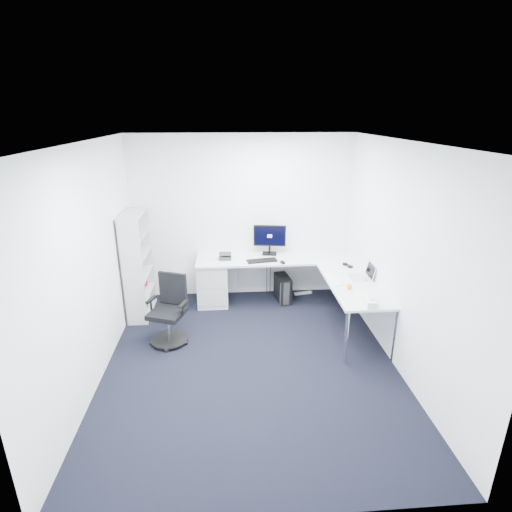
{
  "coord_description": "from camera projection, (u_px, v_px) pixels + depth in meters",
  "views": [
    {
      "loc": [
        -0.26,
        -4.32,
        2.99
      ],
      "look_at": [
        0.15,
        1.05,
        1.05
      ],
      "focal_mm": 28.0,
      "sensor_mm": 36.0,
      "label": 1
    }
  ],
  "objects": [
    {
      "name": "white_keyboard",
      "position": [
        333.0,
        280.0,
        5.6
      ],
      "size": [
        0.18,
        0.44,
        0.01
      ],
      "primitive_type": "cube",
      "rotation": [
        0.0,
        0.0,
        0.15
      ],
      "color": "white",
      "rests_on": "l_desk"
    },
    {
      "name": "orange_fruit",
      "position": [
        349.0,
        287.0,
        5.32
      ],
      "size": [
        0.07,
        0.07,
        0.07
      ],
      "primitive_type": "sphere",
      "color": "orange",
      "rests_on": "l_desk"
    },
    {
      "name": "black_pc_tower",
      "position": [
        283.0,
        288.0,
        6.68
      ],
      "size": [
        0.26,
        0.47,
        0.43
      ],
      "primitive_type": "cube",
      "rotation": [
        0.0,
        0.0,
        0.16
      ],
      "color": "black",
      "rests_on": "ground"
    },
    {
      "name": "power_strip",
      "position": [
        303.0,
        293.0,
        6.98
      ],
      "size": [
        0.32,
        0.11,
        0.04
      ],
      "primitive_type": "cube",
      "rotation": [
        0.0,
        0.0,
        0.19
      ],
      "color": "white",
      "rests_on": "ground"
    },
    {
      "name": "wall_left",
      "position": [
        91.0,
        267.0,
        4.5
      ],
      "size": [
        0.02,
        4.2,
        2.7
      ],
      "primitive_type": "cube",
      "color": "white",
      "rests_on": "ground"
    },
    {
      "name": "l_desk",
      "position": [
        280.0,
        288.0,
        6.31
      ],
      "size": [
        2.62,
        1.47,
        0.77
      ],
      "primitive_type": null,
      "color": "silver",
      "rests_on": "ground"
    },
    {
      "name": "drawer_pedestal",
      "position": [
        213.0,
        281.0,
        6.56
      ],
      "size": [
        0.49,
        0.61,
        0.75
      ],
      "primitive_type": "cube",
      "color": "silver",
      "rests_on": "ground"
    },
    {
      "name": "ceiling",
      "position": [
        249.0,
        142.0,
        4.17
      ],
      "size": [
        4.2,
        4.2,
        0.0
      ],
      "primitive_type": "plane",
      "color": "white"
    },
    {
      "name": "ground",
      "position": [
        250.0,
        361.0,
        5.09
      ],
      "size": [
        4.2,
        4.2,
        0.0
      ],
      "primitive_type": "plane",
      "color": "black"
    },
    {
      "name": "black_keyboard",
      "position": [
        262.0,
        261.0,
        6.33
      ],
      "size": [
        0.49,
        0.24,
        0.02
      ],
      "primitive_type": "cube",
      "rotation": [
        0.0,
        0.0,
        0.16
      ],
      "color": "black",
      "rests_on": "l_desk"
    },
    {
      "name": "wall_front",
      "position": [
        269.0,
        373.0,
        2.66
      ],
      "size": [
        3.6,
        0.02,
        2.7
      ],
      "primitive_type": "cube",
      "color": "white",
      "rests_on": "ground"
    },
    {
      "name": "laptop",
      "position": [
        358.0,
        271.0,
        5.66
      ],
      "size": [
        0.32,
        0.31,
        0.22
      ],
      "primitive_type": null,
      "rotation": [
        0.0,
        0.0,
        -0.02
      ],
      "color": "silver",
      "rests_on": "l_desk"
    },
    {
      "name": "monitor",
      "position": [
        270.0,
        240.0,
        6.56
      ],
      "size": [
        0.55,
        0.24,
        0.51
      ],
      "primitive_type": null,
      "rotation": [
        0.0,
        0.0,
        -0.14
      ],
      "color": "black",
      "rests_on": "l_desk"
    },
    {
      "name": "wall_right",
      "position": [
        400.0,
        259.0,
        4.76
      ],
      "size": [
        0.02,
        4.2,
        2.7
      ],
      "primitive_type": "cube",
      "color": "white",
      "rests_on": "ground"
    },
    {
      "name": "beige_pc_tower",
      "position": [
        178.0,
        290.0,
        6.67
      ],
      "size": [
        0.25,
        0.43,
        0.39
      ],
      "primitive_type": "cube",
      "rotation": [
        0.0,
        0.0,
        -0.17
      ],
      "color": "#BCB19F",
      "rests_on": "ground"
    },
    {
      "name": "bookshelf",
      "position": [
        138.0,
        265.0,
        6.06
      ],
      "size": [
        0.31,
        0.81,
        1.62
      ],
      "primitive_type": null,
      "color": "#B6B8B8",
      "rests_on": "ground"
    },
    {
      "name": "wall_back",
      "position": [
        242.0,
        218.0,
        6.6
      ],
      "size": [
        3.6,
        0.02,
        2.7
      ],
      "primitive_type": "cube",
      "color": "white",
      "rests_on": "ground"
    },
    {
      "name": "tissue_box",
      "position": [
        370.0,
        302.0,
        4.87
      ],
      "size": [
        0.14,
        0.25,
        0.09
      ],
      "primitive_type": "cube",
      "rotation": [
        0.0,
        0.0,
        -0.07
      ],
      "color": "white",
      "rests_on": "l_desk"
    },
    {
      "name": "headphones",
      "position": [
        348.0,
        265.0,
        6.12
      ],
      "size": [
        0.18,
        0.22,
        0.05
      ],
      "primitive_type": null,
      "rotation": [
        0.0,
        0.0,
        0.41
      ],
      "color": "black",
      "rests_on": "l_desk"
    },
    {
      "name": "mouse",
      "position": [
        283.0,
        262.0,
        6.24
      ],
      "size": [
        0.07,
        0.1,
        0.03
      ],
      "primitive_type": "cube",
      "rotation": [
        0.0,
        0.0,
        0.23
      ],
      "color": "black",
      "rests_on": "l_desk"
    },
    {
      "name": "desk_phone",
      "position": [
        225.0,
        255.0,
        6.41
      ],
      "size": [
        0.2,
        0.2,
        0.13
      ],
      "primitive_type": null,
      "rotation": [
        0.0,
        0.0,
        -0.04
      ],
      "color": "#28282A",
      "rests_on": "l_desk"
    },
    {
      "name": "task_chair",
      "position": [
        167.0,
        311.0,
        5.36
      ],
      "size": [
        0.68,
        0.68,
        0.95
      ],
      "primitive_type": null,
      "rotation": [
        0.0,
        0.0,
        -0.35
      ],
      "color": "black",
      "rests_on": "ground"
    }
  ]
}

